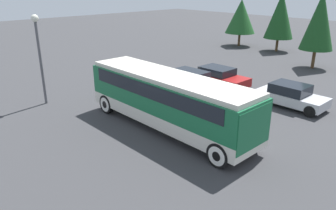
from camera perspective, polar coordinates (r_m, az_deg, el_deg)
name	(u,v)px	position (r m, az deg, el deg)	size (l,w,h in m)	color
ground_plane	(168,128)	(17.23, 0.00, -4.08)	(120.00, 120.00, 0.00)	#38383A
tour_bus	(169,97)	(16.51, 0.23, 1.39)	(10.21, 2.53, 2.91)	silver
parked_car_near	(291,95)	(21.40, 20.64, 1.56)	(4.12, 1.91, 1.41)	#BCBCC1
parked_car_mid	(191,82)	(22.82, 3.98, 4.07)	(4.73, 1.92, 1.50)	silver
parked_car_far	(218,77)	(24.43, 8.74, 4.90)	(4.46, 1.97, 1.38)	maroon
lamp_post	(39,46)	(21.28, -21.61, 9.46)	(0.44, 0.44, 5.47)	#515156
tree_left	(319,21)	(31.63, 24.88, 13.14)	(2.81, 2.81, 6.59)	brown
tree_center	(241,16)	(40.83, 12.57, 14.85)	(3.49, 3.49, 5.43)	brown
tree_right	(280,15)	(38.50, 18.98, 14.56)	(3.11, 3.11, 6.35)	brown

